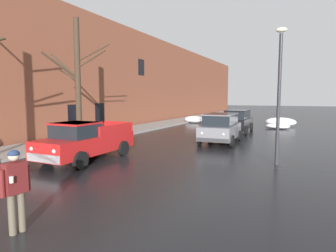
{
  "coord_description": "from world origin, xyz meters",
  "views": [
    {
      "loc": [
        6.71,
        -2.34,
        2.83
      ],
      "look_at": [
        0.15,
        11.04,
        1.32
      ],
      "focal_mm": 30.37,
      "sensor_mm": 36.0,
      "label": 1
    }
  ],
  "objects_px": {
    "suv_grey_parked_kerbside_close": "(221,127)",
    "suv_black_parked_kerbside_mid": "(238,120)",
    "pedestrian_with_coffee": "(15,185)",
    "street_lamp_post": "(279,89)",
    "pickup_truck_red_approaching_near_lane": "(85,141)",
    "bare_tree_second_along_sidewalk": "(77,81)"
  },
  "relations": [
    {
      "from": "suv_grey_parked_kerbside_close",
      "to": "suv_black_parked_kerbside_mid",
      "type": "relative_size",
      "value": 0.96
    },
    {
      "from": "pedestrian_with_coffee",
      "to": "street_lamp_post",
      "type": "height_order",
      "value": "street_lamp_post"
    },
    {
      "from": "suv_grey_parked_kerbside_close",
      "to": "pedestrian_with_coffee",
      "type": "distance_m",
      "value": 13.45
    },
    {
      "from": "suv_black_parked_kerbside_mid",
      "to": "street_lamp_post",
      "type": "relative_size",
      "value": 0.81
    },
    {
      "from": "street_lamp_post",
      "to": "suv_black_parked_kerbside_mid",
      "type": "bearing_deg",
      "value": 110.76
    },
    {
      "from": "suv_grey_parked_kerbside_close",
      "to": "pedestrian_with_coffee",
      "type": "xyz_separation_m",
      "value": [
        -0.57,
        -13.43,
        0.05
      ]
    },
    {
      "from": "pickup_truck_red_approaching_near_lane",
      "to": "suv_grey_parked_kerbside_close",
      "type": "height_order",
      "value": "suv_grey_parked_kerbside_close"
    },
    {
      "from": "pedestrian_with_coffee",
      "to": "pickup_truck_red_approaching_near_lane",
      "type": "bearing_deg",
      "value": 120.74
    },
    {
      "from": "suv_grey_parked_kerbside_close",
      "to": "bare_tree_second_along_sidewalk",
      "type": "bearing_deg",
      "value": -144.7
    },
    {
      "from": "bare_tree_second_along_sidewalk",
      "to": "pedestrian_with_coffee",
      "type": "xyz_separation_m",
      "value": [
        6.37,
        -8.52,
        -2.7
      ]
    },
    {
      "from": "suv_black_parked_kerbside_mid",
      "to": "street_lamp_post",
      "type": "xyz_separation_m",
      "value": [
        3.92,
        -10.34,
        2.18
      ]
    },
    {
      "from": "suv_black_parked_kerbside_mid",
      "to": "suv_grey_parked_kerbside_close",
      "type": "bearing_deg",
      "value": -87.81
    },
    {
      "from": "street_lamp_post",
      "to": "pedestrian_with_coffee",
      "type": "bearing_deg",
      "value": -115.87
    },
    {
      "from": "bare_tree_second_along_sidewalk",
      "to": "pedestrian_with_coffee",
      "type": "bearing_deg",
      "value": -53.21
    },
    {
      "from": "bare_tree_second_along_sidewalk",
      "to": "street_lamp_post",
      "type": "xyz_separation_m",
      "value": [
        10.64,
        0.29,
        -0.57
      ]
    },
    {
      "from": "bare_tree_second_along_sidewalk",
      "to": "suv_black_parked_kerbside_mid",
      "type": "bearing_deg",
      "value": 57.71
    },
    {
      "from": "street_lamp_post",
      "to": "pickup_truck_red_approaching_near_lane",
      "type": "bearing_deg",
      "value": -159.93
    },
    {
      "from": "bare_tree_second_along_sidewalk",
      "to": "pedestrian_with_coffee",
      "type": "distance_m",
      "value": 10.98
    },
    {
      "from": "pickup_truck_red_approaching_near_lane",
      "to": "pedestrian_with_coffee",
      "type": "relative_size",
      "value": 2.84
    },
    {
      "from": "pedestrian_with_coffee",
      "to": "street_lamp_post",
      "type": "distance_m",
      "value": 10.02
    },
    {
      "from": "bare_tree_second_along_sidewalk",
      "to": "street_lamp_post",
      "type": "relative_size",
      "value": 1.28
    },
    {
      "from": "pickup_truck_red_approaching_near_lane",
      "to": "suv_black_parked_kerbside_mid",
      "type": "bearing_deg",
      "value": 73.56
    }
  ]
}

